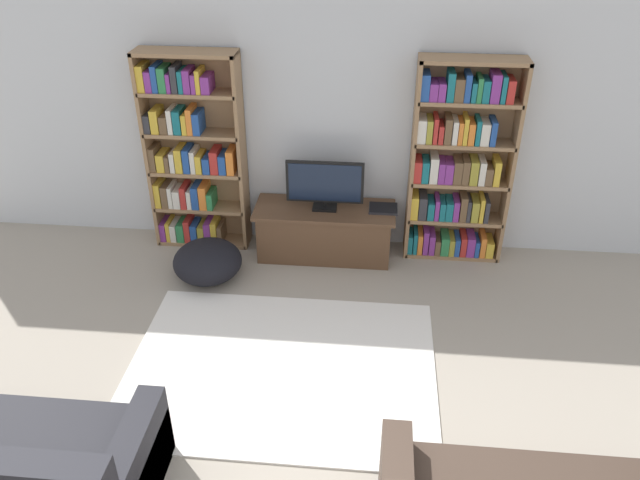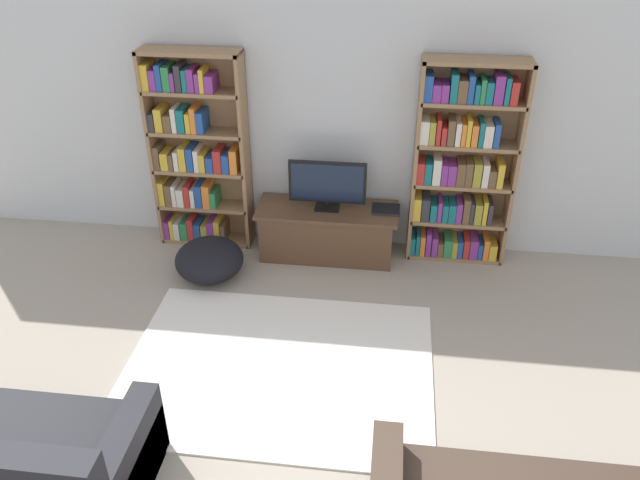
% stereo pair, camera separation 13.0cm
% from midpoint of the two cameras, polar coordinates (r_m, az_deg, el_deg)
% --- Properties ---
extents(wall_back, '(8.80, 0.06, 2.60)m').
position_cam_midpoint_polar(wall_back, '(6.25, 0.63, 10.53)').
color(wall_back, silver).
rests_on(wall_back, ground_plane).
extents(bookshelf_left, '(0.98, 0.30, 2.04)m').
position_cam_midpoint_polar(bookshelf_left, '(6.47, -12.21, 7.60)').
color(bookshelf_left, '#93704C').
rests_on(bookshelf_left, ground_plane).
extents(bookshelf_right, '(0.98, 0.30, 2.04)m').
position_cam_midpoint_polar(bookshelf_right, '(6.23, 11.90, 6.67)').
color(bookshelf_right, '#93704C').
rests_on(bookshelf_right, ground_plane).
extents(tv_stand, '(1.42, 0.55, 0.54)m').
position_cam_midpoint_polar(tv_stand, '(6.40, -0.15, 0.81)').
color(tv_stand, brown).
rests_on(tv_stand, ground_plane).
extents(television, '(0.77, 0.16, 0.51)m').
position_cam_midpoint_polar(television, '(6.14, -0.16, 5.11)').
color(television, black).
rests_on(television, tv_stand).
extents(laptop, '(0.28, 0.23, 0.03)m').
position_cam_midpoint_polar(laptop, '(6.27, 5.21, 2.89)').
color(laptop, '#28282D').
rests_on(laptop, tv_stand).
extents(area_rug, '(2.48, 1.88, 0.02)m').
position_cam_midpoint_polar(area_rug, '(5.17, -4.25, -11.58)').
color(area_rug, white).
rests_on(area_rug, ground_plane).
extents(couch_left_sectional, '(1.61, 0.96, 0.86)m').
position_cam_midpoint_polar(couch_left_sectional, '(4.53, -26.68, -18.69)').
color(couch_left_sectional, black).
rests_on(couch_left_sectional, ground_plane).
extents(beanbag_ottoman, '(0.67, 0.67, 0.38)m').
position_cam_midpoint_polar(beanbag_ottoman, '(6.17, -10.83, -1.94)').
color(beanbag_ottoman, black).
rests_on(beanbag_ottoman, ground_plane).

